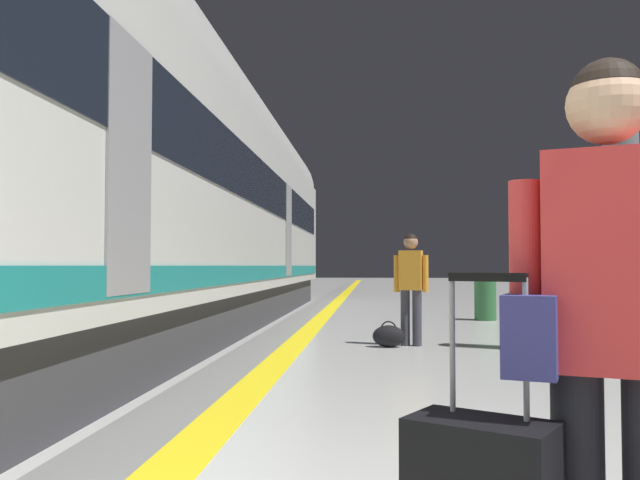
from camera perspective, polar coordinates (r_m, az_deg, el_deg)
name	(u,v)px	position (r m, az deg, el deg)	size (l,w,h in m)	color
safety_line_strip	(308,332)	(11.26, -1.09, -7.92)	(0.36, 80.00, 0.01)	yellow
tactile_edge_band	(285,331)	(11.30, -3.04, -7.90)	(0.73, 80.00, 0.01)	slate
high_speed_train	(142,170)	(9.93, -15.10, 5.83)	(2.94, 28.08, 4.97)	#38383D
traveller_foreground	(605,320)	(1.94, 23.41, -6.38)	(0.56, 0.34, 1.68)	black
passenger_near	(411,281)	(9.36, 7.87, -3.49)	(0.48, 0.26, 1.57)	#383842
duffel_bag_near	(389,336)	(9.20, 5.95, -8.26)	(0.44, 0.26, 0.36)	black
platform_pillar	(622,218)	(9.25, 24.63, 1.72)	(0.56, 0.56, 3.60)	slate
waste_bin	(485,298)	(14.02, 14.10, -4.88)	(0.46, 0.46, 0.91)	#2D6638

